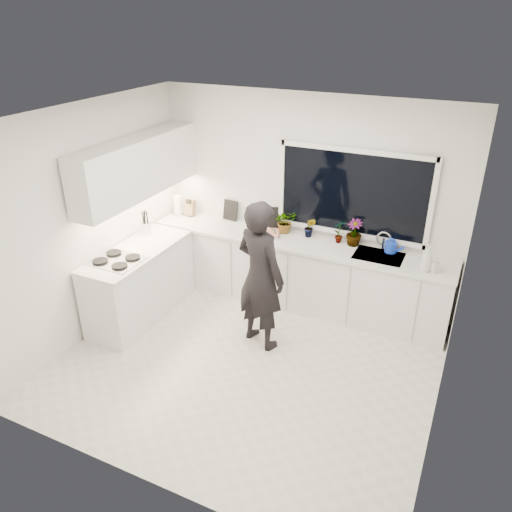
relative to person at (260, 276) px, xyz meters
The scene contains 25 objects.
floor 1.00m from the person, 84.17° to the right, with size 4.00×3.50×0.02m, color beige.
wall_back 1.40m from the person, 88.04° to the left, with size 4.00×0.02×2.70m, color white.
wall_left 2.07m from the person, 167.31° to the right, with size 0.02×3.50×2.70m, color white.
wall_right 2.15m from the person, 12.15° to the right, with size 0.02×3.50×2.70m, color white.
ceiling 1.87m from the person, 84.17° to the right, with size 4.00×3.50×0.02m, color white.
window 1.58m from the person, 63.29° to the left, with size 1.80×0.02×1.00m, color black.
base_cabinets_back 1.10m from the person, 87.43° to the left, with size 3.92×0.58×0.88m, color white.
base_cabinets_left 1.69m from the person, behind, with size 0.58×1.60×0.88m, color white.
countertop_back 1.00m from the person, 87.41° to the left, with size 3.94×0.62×0.04m, color silver.
countertop_left 1.63m from the person, behind, with size 0.62×1.60×0.04m, color silver.
upper_cabinets 2.01m from the person, behind, with size 0.34×2.10×0.70m, color white.
sink 1.49m from the person, 42.61° to the left, with size 0.58×0.42×0.14m, color silver.
faucet 1.64m from the person, 47.79° to the left, with size 0.03×0.03×0.22m, color silver.
stovetop 1.70m from the person, 164.94° to the right, with size 0.56×0.48×0.03m, color black.
person is the anchor object (origin of this frame).
pizza_tray 1.06m from the person, 112.80° to the left, with size 0.44×0.33×0.03m, color silver.
pizza 1.06m from the person, 112.80° to the left, with size 0.40×0.29×0.01m, color red.
watering_can 1.68m from the person, 44.27° to the left, with size 0.14×0.14×0.13m, color blue.
paper_towel_roll 2.12m from the person, 148.47° to the left, with size 0.11×0.11×0.26m, color white.
knife_block 2.00m from the person, 144.80° to the left, with size 0.13×0.10×0.22m, color #9F704A.
utensil_crock 1.84m from the person, 168.80° to the left, with size 0.13×0.13×0.16m, color #B9BABE.
picture_frame_large 1.63m from the person, 129.61° to the left, with size 0.22×0.02×0.28m, color black.
picture_frame_small 1.30m from the person, 103.84° to the left, with size 0.25×0.02×0.30m, color black.
herb_plants 1.20m from the person, 79.91° to the left, with size 1.22×0.37×0.34m.
soap_bottles 1.89m from the person, 27.16° to the left, with size 0.24×0.16×0.32m.
Camera 1 is at (2.00, -3.99, 3.58)m, focal length 35.00 mm.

